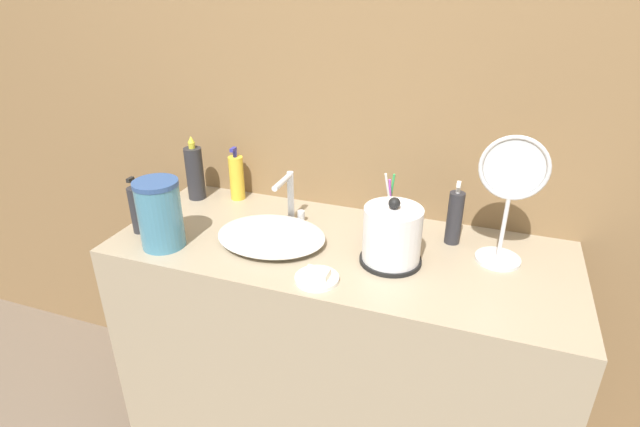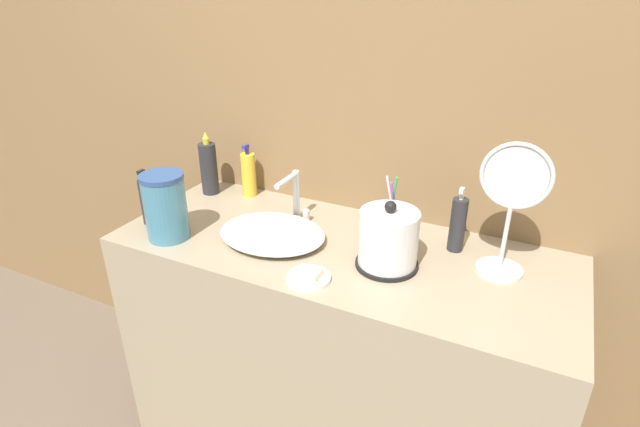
# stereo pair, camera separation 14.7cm
# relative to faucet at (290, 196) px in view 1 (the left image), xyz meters

# --- Properties ---
(wall_back) EXTENTS (6.00, 0.04, 2.60)m
(wall_back) POSITION_rel_faucet_xyz_m (0.20, 0.20, 0.34)
(wall_back) COLOR olive
(wall_back) RESTS_ON ground_plane
(vanity_counter) EXTENTS (1.37, 0.55, 0.86)m
(vanity_counter) POSITION_rel_faucet_xyz_m (0.20, -0.10, -0.53)
(vanity_counter) COLOR gray
(vanity_counter) RESTS_ON ground_plane
(sink_basin) EXTENTS (0.33, 0.27, 0.05)m
(sink_basin) POSITION_rel_faucet_xyz_m (-0.01, -0.14, -0.07)
(sink_basin) COLOR white
(sink_basin) RESTS_ON vanity_counter
(faucet) EXTENTS (0.06, 0.13, 0.17)m
(faucet) POSITION_rel_faucet_xyz_m (0.00, 0.00, 0.00)
(faucet) COLOR silver
(faucet) RESTS_ON vanity_counter
(electric_kettle) EXTENTS (0.18, 0.18, 0.20)m
(electric_kettle) POSITION_rel_faucet_xyz_m (0.36, -0.13, -0.02)
(electric_kettle) COLOR black
(electric_kettle) RESTS_ON vanity_counter
(toothbrush_cup) EXTENTS (0.08, 0.08, 0.22)m
(toothbrush_cup) POSITION_rel_faucet_xyz_m (0.31, 0.02, -0.05)
(toothbrush_cup) COLOR #2D519E
(toothbrush_cup) RESTS_ON vanity_counter
(lotion_bottle) EXTENTS (0.05, 0.05, 0.19)m
(lotion_bottle) POSITION_rel_faucet_xyz_m (-0.42, -0.22, -0.02)
(lotion_bottle) COLOR #28282D
(lotion_bottle) RESTS_ON vanity_counter
(shampoo_bottle) EXTENTS (0.05, 0.05, 0.20)m
(shampoo_bottle) POSITION_rel_faucet_xyz_m (0.51, 0.04, -0.01)
(shampoo_bottle) COLOR #28282D
(shampoo_bottle) RESTS_ON vanity_counter
(mouthwash_bottle) EXTENTS (0.05, 0.05, 0.19)m
(mouthwash_bottle) POSITION_rel_faucet_xyz_m (-0.26, 0.12, -0.01)
(mouthwash_bottle) COLOR gold
(mouthwash_bottle) RESTS_ON vanity_counter
(hand_cream_bottle) EXTENTS (0.06, 0.06, 0.23)m
(hand_cream_bottle) POSITION_rel_faucet_xyz_m (-0.40, 0.07, 0.00)
(hand_cream_bottle) COLOR #28282D
(hand_cream_bottle) RESTS_ON vanity_counter
(soap_dish) EXTENTS (0.12, 0.12, 0.03)m
(soap_dish) POSITION_rel_faucet_xyz_m (0.20, -0.29, -0.09)
(soap_dish) COLOR white
(soap_dish) RESTS_ON vanity_counter
(vanity_mirror) EXTENTS (0.18, 0.13, 0.37)m
(vanity_mirror) POSITION_rel_faucet_xyz_m (0.65, -0.02, 0.11)
(vanity_mirror) COLOR silver
(vanity_mirror) RESTS_ON vanity_counter
(water_pitcher) EXTENTS (0.13, 0.13, 0.21)m
(water_pitcher) POSITION_rel_faucet_xyz_m (-0.30, -0.26, 0.01)
(water_pitcher) COLOR teal
(water_pitcher) RESTS_ON vanity_counter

